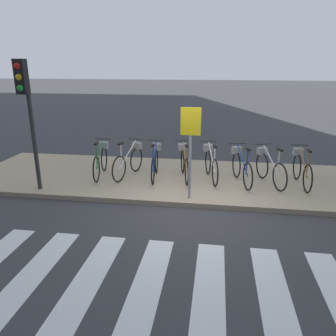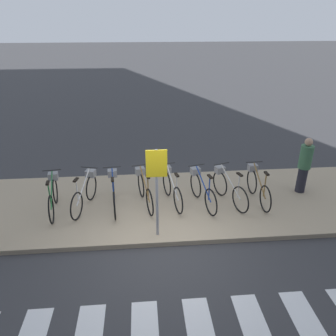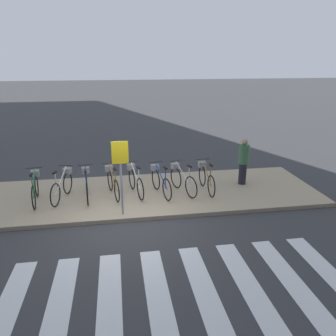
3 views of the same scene
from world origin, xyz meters
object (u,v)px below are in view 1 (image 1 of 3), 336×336
at_px(parked_bicycle_0, 101,160).
at_px(parked_bicycle_3, 184,162).
at_px(parked_bicycle_6, 269,166).
at_px(parked_bicycle_1, 130,160).
at_px(parked_bicycle_2, 155,161).
at_px(parked_bicycle_5, 241,166).
at_px(parked_bicycle_7, 301,168).
at_px(traffic_light, 26,98).
at_px(sign_post, 190,138).
at_px(parked_bicycle_4, 211,163).

distance_m(parked_bicycle_0, parked_bicycle_3, 2.30).
bearing_deg(parked_bicycle_6, parked_bicycle_1, 179.17).
bearing_deg(parked_bicycle_3, parked_bicycle_6, -2.25).
bearing_deg(parked_bicycle_2, parked_bicycle_5, -1.31).
distance_m(parked_bicycle_7, traffic_light, 6.85).
xyz_separation_m(traffic_light, sign_post, (3.73, 0.06, -0.80)).
distance_m(parked_bicycle_6, sign_post, 2.54).
relative_size(parked_bicycle_1, parked_bicycle_5, 1.00).
bearing_deg(parked_bicycle_6, parked_bicycle_3, 177.75).
height_order(parked_bicycle_1, traffic_light, traffic_light).
distance_m(parked_bicycle_2, parked_bicycle_3, 0.79).
bearing_deg(parked_bicycle_3, parked_bicycle_1, -178.76).
bearing_deg(parked_bicycle_7, parked_bicycle_0, -179.36).
distance_m(parked_bicycle_3, parked_bicycle_4, 0.71).
height_order(parked_bicycle_7, traffic_light, traffic_light).
bearing_deg(parked_bicycle_0, parked_bicycle_3, 3.18).
bearing_deg(parked_bicycle_7, parked_bicycle_1, 179.55).
distance_m(parked_bicycle_4, parked_bicycle_6, 1.50).
height_order(parked_bicycle_0, parked_bicycle_3, same).
height_order(parked_bicycle_6, traffic_light, traffic_light).
xyz_separation_m(parked_bicycle_1, sign_post, (1.77, -1.38, 0.98)).
distance_m(parked_bicycle_4, sign_post, 1.80).
bearing_deg(parked_bicycle_3, sign_post, -79.35).
relative_size(parked_bicycle_0, parked_bicycle_2, 1.00).
height_order(parked_bicycle_4, parked_bicycle_5, same).
distance_m(parked_bicycle_1, parked_bicycle_3, 1.50).
bearing_deg(parked_bicycle_1, parked_bicycle_2, -3.44).
xyz_separation_m(parked_bicycle_2, parked_bicycle_6, (2.99, -0.01, 0.00)).
height_order(parked_bicycle_4, parked_bicycle_7, same).
height_order(parked_bicycle_1, parked_bicycle_6, same).
distance_m(traffic_light, sign_post, 3.81).
relative_size(parked_bicycle_2, traffic_light, 0.54).
distance_m(parked_bicycle_6, parked_bicycle_7, 0.80).
bearing_deg(sign_post, parked_bicycle_5, 46.42).
xyz_separation_m(parked_bicycle_5, traffic_light, (-4.95, -1.34, 1.77)).
distance_m(parked_bicycle_1, parked_bicycle_6, 3.71).
bearing_deg(traffic_light, parked_bicycle_6, 13.74).
height_order(parked_bicycle_2, parked_bicycle_6, same).
height_order(parked_bicycle_4, parked_bicycle_6, same).
bearing_deg(parked_bicycle_2, parked_bicycle_0, -178.04).
bearing_deg(traffic_light, sign_post, 0.88).
height_order(parked_bicycle_0, parked_bicycle_1, same).
bearing_deg(parked_bicycle_5, parked_bicycle_4, 168.41).
distance_m(parked_bicycle_2, parked_bicycle_4, 1.50).
height_order(parked_bicycle_3, parked_bicycle_5, same).
height_order(parked_bicycle_1, parked_bicycle_2, same).
distance_m(parked_bicycle_2, traffic_light, 3.50).
distance_m(parked_bicycle_5, parked_bicycle_6, 0.71).
bearing_deg(sign_post, traffic_light, -179.12).
bearing_deg(parked_bicycle_3, parked_bicycle_0, -176.82).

